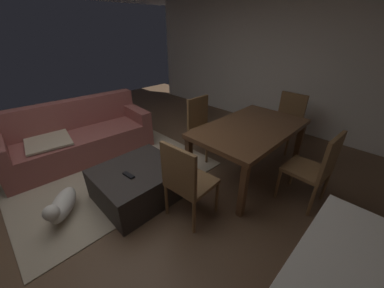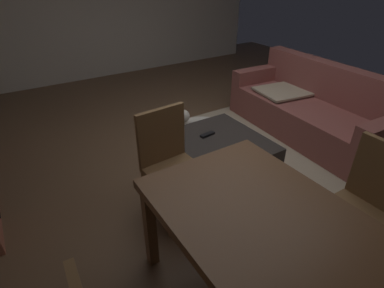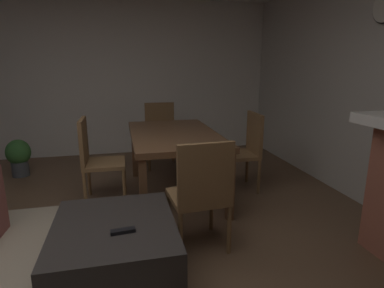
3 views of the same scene
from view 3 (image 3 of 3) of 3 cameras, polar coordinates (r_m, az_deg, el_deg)
The scene contains 9 objects.
wall_right_window_side at distance 5.50m, azimuth -17.19°, elevation 11.13°, with size 0.12×6.30×2.51m, color white.
ottoman_coffee_table at distance 2.42m, azimuth -13.63°, elevation -18.04°, with size 0.95×0.84×0.41m, color #2D2826.
tv_remote at distance 2.19m, azimuth -12.37°, elevation -15.10°, with size 0.05×0.16×0.02m, color black.
dining_table at distance 3.57m, azimuth -3.28°, elevation 0.88°, with size 1.61×0.95×0.74m.
dining_chair_south at distance 3.84m, azimuth 9.62°, elevation -0.51°, with size 0.46×0.46×0.93m.
dining_chair_north at distance 3.57m, azimuth -17.10°, elevation -2.03°, with size 0.45×0.45×0.93m.
dining_chair_east at distance 4.76m, azimuth -5.70°, elevation 2.44°, with size 0.45×0.45×0.93m.
dining_chair_west at distance 2.49m, azimuth 1.67°, elevation -8.35°, with size 0.47×0.47×0.93m.
potted_plant at distance 4.87m, azimuth -28.84°, elevation -1.90°, with size 0.31×0.31×0.51m.
Camera 3 is at (-1.81, -0.37, 1.47)m, focal length 29.51 mm.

